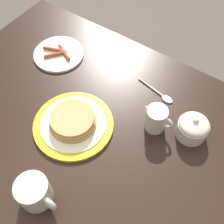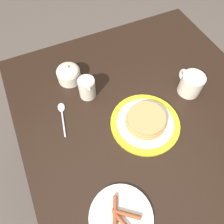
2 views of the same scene
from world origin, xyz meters
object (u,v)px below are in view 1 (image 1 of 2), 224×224
object	(u,v)px
side_plate_bacon	(59,54)
spoon	(161,95)
pancake_plate	(73,123)
creamer_pitcher	(156,118)
coffee_mug	(35,193)
sugar_bowl	(193,127)

from	to	relation	value
side_plate_bacon	spoon	bearing A→B (deg)	6.59
pancake_plate	spoon	distance (m)	0.33
pancake_plate	spoon	bearing A→B (deg)	56.99
pancake_plate	creamer_pitcher	xyz separation A→B (m)	(0.22, 0.15, 0.03)
side_plate_bacon	coffee_mug	distance (m)	0.57
coffee_mug	spoon	bearing A→B (deg)	77.96
coffee_mug	creamer_pitcher	size ratio (longest dim) A/B	1.15
pancake_plate	creamer_pitcher	size ratio (longest dim) A/B	2.46
pancake_plate	sugar_bowl	bearing A→B (deg)	29.86
side_plate_bacon	sugar_bowl	size ratio (longest dim) A/B	1.99
coffee_mug	side_plate_bacon	bearing A→B (deg)	124.61
coffee_mug	creamer_pitcher	world-z (taller)	creamer_pitcher
pancake_plate	coffee_mug	bearing A→B (deg)	-74.41
coffee_mug	sugar_bowl	bearing A→B (deg)	58.73
spoon	pancake_plate	bearing A→B (deg)	-123.01
pancake_plate	coffee_mug	size ratio (longest dim) A/B	2.14
creamer_pitcher	coffee_mug	bearing A→B (deg)	-111.36
pancake_plate	sugar_bowl	size ratio (longest dim) A/B	2.67
pancake_plate	side_plate_bacon	distance (m)	0.34
coffee_mug	spoon	distance (m)	0.53
coffee_mug	spoon	size ratio (longest dim) A/B	0.79
side_plate_bacon	spoon	world-z (taller)	side_plate_bacon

